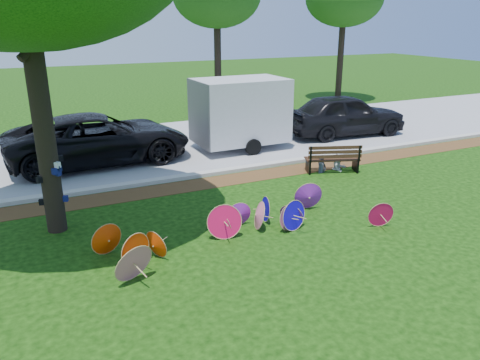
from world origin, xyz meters
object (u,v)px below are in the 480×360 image
Objects in this scene: parasol_pile at (234,224)px; person_right at (340,153)px; cargo_trailer at (240,110)px; park_bench at (332,158)px; black_van at (100,139)px; person_left at (322,156)px; dark_pickup at (345,115)px.

parasol_pile is 5.95× the size of person_right.
cargo_trailer reaches higher than person_right.
person_right reaches higher than park_bench.
person_left is (6.22, -4.14, -0.30)m from black_van.
park_bench is 0.37m from person_right.
black_van reaches higher than person_left.
person_left reaches higher than park_bench.
parasol_pile is 7.84m from cargo_trailer.
dark_pickup is 4.48× the size of person_right.
cargo_trailer reaches higher than parasol_pile.
person_right is (-3.12, -3.87, -0.30)m from dark_pickup.
parasol_pile is at bearing -157.20° from person_right.
cargo_trailer is (-4.91, -0.06, 0.59)m from dark_pickup.
dark_pickup is 1.55× the size of cargo_trailer.
dark_pickup is at bearing 68.47° from park_bench.
park_bench is 0.36m from person_left.
black_van is 1.84× the size of cargo_trailer.
dark_pickup is (8.36, 7.01, 0.52)m from parasol_pile.
parasol_pile is 3.87× the size of park_bench.
person_right is (0.35, 0.05, 0.11)m from park_bench.
person_left is (-3.82, -3.87, -0.33)m from dark_pickup.
parasol_pile is 2.05× the size of cargo_trailer.
cargo_trailer is at bearing 95.76° from dark_pickup.
person_right reaches higher than person_left.
person_left is (-0.35, 0.05, 0.08)m from park_bench.
black_van is at bearing 140.93° from person_right.
park_bench is 1.54× the size of person_right.
person_right is at bearing -65.41° from cargo_trailer.
park_bench is (1.44, -3.85, -1.00)m from cargo_trailer.
dark_pickup is 4.94m from cargo_trailer.
dark_pickup is 5.44m from person_left.
cargo_trailer is 4.23m from park_bench.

